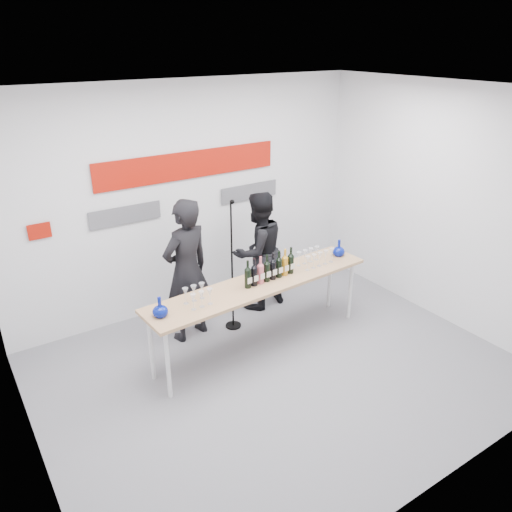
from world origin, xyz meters
The scene contains 12 objects.
ground centered at (0.00, 0.00, 0.00)m, with size 5.00×5.00×0.00m, color slate.
back_wall centered at (0.00, 2.00, 1.50)m, with size 5.00×0.04×3.00m, color silver.
signage centered at (-0.06, 1.97, 1.81)m, with size 3.38×0.02×0.79m.
tasting_table centered at (0.12, 0.52, 0.79)m, with size 2.88×0.74×0.86m.
wine_bottles centered at (0.24, 0.52, 1.02)m, with size 0.71×0.12×0.33m.
decanter_left centered at (-1.15, 0.46, 0.96)m, with size 0.16×0.16×0.21m, color navy, non-canonical shape.
decanter_right centered at (1.39, 0.61, 0.96)m, with size 0.16×0.16×0.21m, color navy, non-canonical shape.
glasses_left centered at (-0.72, 0.47, 0.95)m, with size 0.27×0.24×0.18m.
glasses_right centered at (0.94, 0.56, 0.95)m, with size 0.47×0.24×0.18m.
presenter_left centered at (-0.49, 1.20, 0.89)m, with size 0.65×0.43×1.79m, color black.
presenter_right centered at (0.65, 1.38, 0.81)m, with size 0.79×0.62×1.63m, color black.
mic_stand centered at (0.06, 1.07, 0.53)m, with size 0.20×0.20×1.72m.
Camera 1 is at (-2.76, -3.72, 3.45)m, focal length 35.00 mm.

